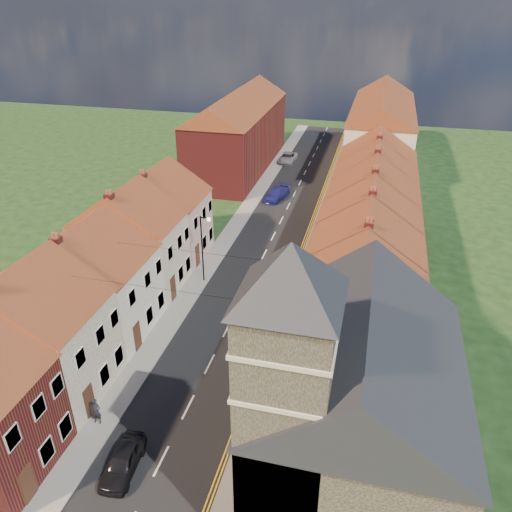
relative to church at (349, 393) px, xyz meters
The scene contains 23 objects.
ground 11.54m from the church, 160.45° to the right, with size 160.00×160.00×0.00m, color #345825.
road 28.87m from the church, 109.33° to the left, with size 7.00×90.00×0.02m, color black.
pavement_left 30.57m from the church, 117.29° to the left, with size 1.80×90.00×0.12m, color #9F9A91.
pavement_right 27.75m from the church, 100.53° to the left, with size 1.80×90.00×0.12m, color #9F9A91.
church is the anchor object (origin of this frame).
cottage_r_tudor 9.48m from the church, 90.57° to the left, with size 8.30×5.20×9.00m.
cottage_r_white_near 14.84m from the church, 90.23° to the left, with size 8.30×6.00×9.00m.
cottage_r_cream_mid 20.22m from the church, 90.17° to the left, with size 8.30×5.20×9.00m.
cottage_r_pink 25.61m from the church, 90.13° to the left, with size 8.30×6.00×9.00m.
cottage_r_white_far 31.00m from the church, 90.11° to the left, with size 8.30×5.20×9.00m.
cottage_r_cream_far 36.40m from the church, 90.09° to the left, with size 8.30×6.00×9.00m.
cottage_l_cream 18.84m from the church, behind, with size 8.30×6.30×9.10m.
cottage_l_white 20.61m from the church, 155.20° to the left, with size 8.30×6.90×8.80m.
cottage_l_brick_mid 23.81m from the church, 141.73° to the left, with size 8.30×5.70×9.10m.
cottage_l_pink 27.78m from the church, 132.28° to the left, with size 8.30×6.30×8.80m.
block_right_far 51.68m from the church, 90.07° to the left, with size 8.30×24.20×10.50m.
block_left_far 50.27m from the church, 111.79° to the left, with size 8.30×24.20×10.50m.
lamppost 21.38m from the church, 128.30° to the left, with size 0.88×0.15×6.00m.
car_near 12.43m from the church, 168.38° to the right, with size 1.50×3.72×1.27m, color black.
car_far 38.49m from the church, 106.96° to the left, with size 1.84×4.53×1.31m, color navy.
car_distant 52.36m from the church, 103.95° to the left, with size 2.14×4.64×1.29m, color #BABCC2.
pedestrian_left 14.80m from the church, behind, with size 0.62×0.41×1.71m, color #222328.
pedestrian_right 14.33m from the church, 114.03° to the left, with size 0.87×0.68×1.80m, color black.
Camera 1 is at (9.36, -14.36, 22.44)m, focal length 35.00 mm.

